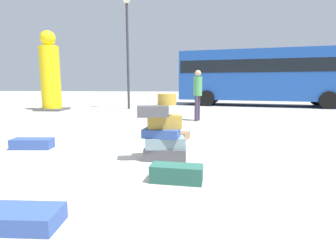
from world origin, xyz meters
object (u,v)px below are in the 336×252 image
(suitcase_navy_foreground_far, at_px, (19,218))
(person_bearded_onlooker, at_px, (198,91))
(suitcase_tower, at_px, (163,133))
(suitcase_brown_right_side, at_px, (174,135))
(yellow_dummy_statue, at_px, (50,76))
(lamp_post, at_px, (127,35))
(suitcase_teal_white_trunk, at_px, (177,173))
(suitcase_navy_upright_blue, at_px, (32,144))
(parked_bus, at_px, (264,74))

(suitcase_navy_foreground_far, relative_size, person_bearded_onlooker, 0.43)
(suitcase_tower, distance_m, suitcase_brown_right_side, 1.86)
(yellow_dummy_statue, xyz_separation_m, lamp_post, (3.55, 1.09, 1.99))
(suitcase_brown_right_side, relative_size, yellow_dummy_statue, 0.18)
(suitcase_brown_right_side, height_order, person_bearded_onlooker, person_bearded_onlooker)
(yellow_dummy_statue, bearing_deg, suitcase_brown_right_side, -45.16)
(suitcase_teal_white_trunk, relative_size, suitcase_brown_right_side, 1.03)
(person_bearded_onlooker, bearing_deg, suitcase_navy_upright_blue, -16.85)
(suitcase_teal_white_trunk, bearing_deg, yellow_dummy_statue, 131.36)
(lamp_post, bearing_deg, suitcase_navy_foreground_far, -81.87)
(suitcase_navy_upright_blue, relative_size, yellow_dummy_statue, 0.21)
(lamp_post, bearing_deg, yellow_dummy_statue, -162.87)
(suitcase_brown_right_side, bearing_deg, parked_bus, 82.36)
(suitcase_navy_upright_blue, height_order, parked_bus, parked_bus)
(suitcase_navy_upright_blue, distance_m, lamp_post, 9.46)
(suitcase_teal_white_trunk, distance_m, person_bearded_onlooker, 6.16)
(suitcase_teal_white_trunk, xyz_separation_m, yellow_dummy_statue, (-6.59, 9.30, 1.55))
(suitcase_tower, xyz_separation_m, yellow_dummy_statue, (-6.30, 8.24, 1.20))
(parked_bus, xyz_separation_m, lamp_post, (-7.40, -2.57, 1.82))
(suitcase_navy_upright_blue, relative_size, parked_bus, 0.08)
(suitcase_tower, xyz_separation_m, suitcase_navy_foreground_far, (-1.08, -2.34, -0.38))
(suitcase_tower, bearing_deg, person_bearded_onlooker, 82.24)
(suitcase_brown_right_side, distance_m, parked_bus, 11.21)
(suitcase_navy_foreground_far, height_order, suitcase_brown_right_side, same)
(suitcase_navy_foreground_far, relative_size, parked_bus, 0.08)
(yellow_dummy_statue, relative_size, lamp_post, 0.68)
(suitcase_tower, relative_size, suitcase_navy_upright_blue, 1.44)
(suitcase_navy_upright_blue, relative_size, person_bearded_onlooker, 0.45)
(suitcase_tower, relative_size, suitcase_brown_right_side, 1.69)
(person_bearded_onlooker, relative_size, yellow_dummy_statue, 0.47)
(suitcase_brown_right_side, xyz_separation_m, lamp_post, (-2.83, 7.51, 3.57))
(suitcase_brown_right_side, bearing_deg, person_bearded_onlooker, 96.04)
(suitcase_navy_foreground_far, bearing_deg, person_bearded_onlooker, 74.37)
(person_bearded_onlooker, bearing_deg, suitcase_teal_white_trunk, 16.79)
(suitcase_brown_right_side, bearing_deg, suitcase_navy_upright_blue, -138.94)
(suitcase_brown_right_side, bearing_deg, suitcase_teal_white_trunk, -69.10)
(suitcase_tower, bearing_deg, lamp_post, 106.41)
(yellow_dummy_statue, distance_m, parked_bus, 11.55)
(suitcase_tower, height_order, suitcase_navy_upright_blue, suitcase_tower)
(suitcase_navy_foreground_far, height_order, parked_bus, parked_bus)
(suitcase_tower, height_order, suitcase_teal_white_trunk, suitcase_tower)
(suitcase_navy_foreground_far, xyz_separation_m, yellow_dummy_statue, (-5.22, 10.57, 1.58))
(suitcase_tower, distance_m, person_bearded_onlooker, 5.09)
(suitcase_teal_white_trunk, xyz_separation_m, suitcase_brown_right_side, (-0.21, 2.89, -0.03))
(suitcase_navy_upright_blue, bearing_deg, suitcase_teal_white_trunk, -33.25)
(yellow_dummy_statue, bearing_deg, suitcase_teal_white_trunk, -54.70)
(suitcase_teal_white_trunk, bearing_deg, suitcase_tower, 111.19)
(suitcase_navy_foreground_far, bearing_deg, suitcase_navy_upright_blue, 117.10)
(yellow_dummy_statue, relative_size, parked_bus, 0.38)
(suitcase_navy_foreground_far, bearing_deg, suitcase_teal_white_trunk, 40.71)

